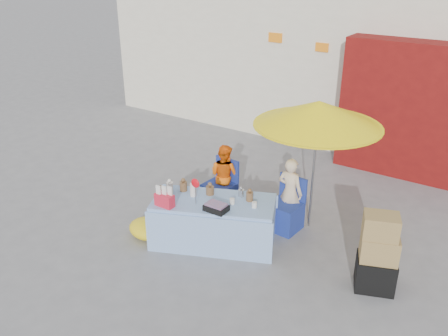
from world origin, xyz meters
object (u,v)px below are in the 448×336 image
Objects in this scene: chair_right at (285,214)px; box_stack at (378,255)px; market_table at (213,221)px; vendor_beige at (290,193)px; vendor_orange at (224,175)px; umbrella at (318,114)px; chair_left at (220,194)px.

box_stack is (1.66, -0.68, 0.25)m from chair_right.
vendor_beige is (0.72, 1.09, 0.22)m from market_table.
chair_right is 0.76× the size of vendor_orange.
umbrella is at bearing 48.27° from chair_right.
vendor_orange reaches higher than chair_right.
market_table is at bearing -173.26° from box_stack.
chair_right is 0.78× the size of box_stack.
chair_right is (1.25, 0.00, 0.00)m from chair_left.
chair_left and chair_right have the same top height.
chair_left is 0.76× the size of vendor_orange.
vendor_beige is at bearing -153.43° from umbrella.
vendor_beige is at bearing 10.82° from chair_left.
chair_left is at bearing 95.46° from market_table.
market_table is 1.75× the size of vendor_beige.
vendor_beige reaches higher than box_stack.
chair_right is 1.29m from vendor_orange.
box_stack is at bearing -35.24° from umbrella.
vendor_beige is 0.56× the size of umbrella.
vendor_orange is 3.02m from box_stack.
chair_right is at bearing -136.42° from umbrella.
box_stack is (1.36, -0.96, -1.39)m from umbrella.
vendor_orange is at bearing 95.24° from chair_left.
vendor_orange reaches higher than box_stack.
chair_left is 0.73× the size of vendor_beige.
market_table reaches higher than chair_left.
chair_right is at bearing 4.69° from chair_left.
box_stack is at bearing -17.49° from chair_right.
chair_left is 0.41× the size of umbrella.
chair_left is at bearing 10.82° from vendor_beige.
chair_right is at bearing 95.24° from vendor_beige.
umbrella reaches higher than market_table.
umbrella is (1.55, 0.15, 1.34)m from vendor_orange.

